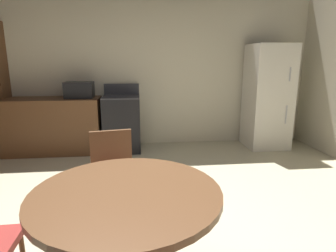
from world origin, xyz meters
TOP-DOWN VIEW (x-y plane):
  - ground_plane at (0.00, 0.00)m, footprint 14.00×14.00m
  - wall_back at (0.00, 3.04)m, footprint 6.06×0.12m
  - kitchen_counter at (-1.76, 2.64)m, footprint 1.93×0.60m
  - oven_range at (-0.45, 2.64)m, footprint 0.60×0.60m
  - refrigerator at (2.05, 2.59)m, footprint 0.68×0.68m
  - microwave at (-1.11, 2.64)m, footprint 0.44×0.32m
  - dining_table at (-0.26, -0.51)m, footprint 1.11×1.11m
  - chair_north at (-0.42, 0.40)m, footprint 0.46×0.46m

SIDE VIEW (x-z plane):
  - ground_plane at x=0.00m, z-range 0.00..0.00m
  - kitchen_counter at x=-1.76m, z-range 0.00..0.90m
  - oven_range at x=-0.45m, z-range -0.08..1.02m
  - chair_north at x=-0.42m, z-range 0.07..0.94m
  - dining_table at x=-0.26m, z-range 0.22..0.98m
  - refrigerator at x=2.05m, z-range 0.00..1.76m
  - microwave at x=-1.11m, z-range 0.90..1.16m
  - wall_back at x=0.00m, z-range 0.00..2.70m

